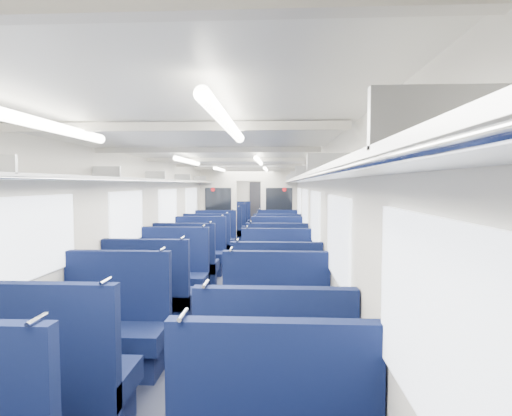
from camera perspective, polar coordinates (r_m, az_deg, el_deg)
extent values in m
cube|color=black|center=(9.19, -2.35, -8.69)|extent=(2.80, 18.00, 0.01)
cube|color=silver|center=(9.00, -2.39, 6.11)|extent=(2.80, 18.00, 0.01)
cube|color=beige|center=(9.25, -11.03, -1.31)|extent=(0.02, 18.00, 2.35)
cube|color=black|center=(9.35, -10.89, -6.35)|extent=(0.03, 17.90, 0.70)
cube|color=beige|center=(8.99, 6.55, -1.40)|extent=(0.02, 18.00, 2.35)
cube|color=black|center=(9.10, 6.42, -6.59)|extent=(0.03, 17.90, 0.70)
cube|color=beige|center=(17.98, 0.34, 0.95)|extent=(2.80, 0.02, 2.35)
cube|color=#B2B5BA|center=(9.18, -10.00, 3.63)|extent=(0.34, 17.40, 0.04)
cylinder|color=silver|center=(9.14, -8.90, 3.52)|extent=(0.02, 17.40, 0.02)
cube|color=#B2B5BA|center=(5.36, -19.72, 4.64)|extent=(0.34, 0.03, 0.14)
cube|color=#B2B5BA|center=(7.25, -13.58, 4.33)|extent=(0.34, 0.03, 0.14)
cube|color=#B2B5BA|center=(9.18, -10.00, 4.13)|extent=(0.34, 0.03, 0.14)
cube|color=#B2B5BA|center=(11.14, -7.68, 3.99)|extent=(0.34, 0.03, 0.14)
cube|color=#B2B5BA|center=(13.11, -6.05, 3.89)|extent=(0.34, 0.03, 0.14)
cube|color=#B2B5BA|center=(15.09, -4.85, 3.82)|extent=(0.34, 0.03, 0.14)
cube|color=#B2B5BA|center=(17.07, -3.92, 3.76)|extent=(0.34, 0.03, 0.14)
cube|color=#B2B5BA|center=(8.95, 5.43, 3.68)|extent=(0.34, 17.40, 0.04)
cylinder|color=silver|center=(8.95, 4.27, 3.56)|extent=(0.02, 17.40, 0.02)
cube|color=#B2B5BA|center=(1.03, 24.62, 11.12)|extent=(0.34, 0.03, 0.14)
cube|color=#B2B5BA|center=(2.97, 10.25, 6.03)|extent=(0.34, 0.03, 0.14)
cube|color=#B2B5BA|center=(4.96, 7.35, 4.93)|extent=(0.34, 0.03, 0.14)
cube|color=#B2B5BA|center=(6.96, 6.12, 4.45)|extent=(0.34, 0.03, 0.14)
cube|color=#B2B5BA|center=(8.96, 5.43, 4.19)|extent=(0.34, 0.03, 0.14)
cube|color=#B2B5BA|center=(10.95, 5.00, 4.02)|extent=(0.34, 0.03, 0.14)
cube|color=#B2B5BA|center=(12.95, 4.70, 3.91)|extent=(0.34, 0.03, 0.14)
cube|color=#B2B5BA|center=(14.95, 4.48, 3.82)|extent=(0.34, 0.03, 0.14)
cube|color=#B2B5BA|center=(16.95, 4.31, 3.76)|extent=(0.34, 0.03, 0.14)
cube|color=white|center=(4.39, -27.58, -3.44)|extent=(0.02, 1.30, 0.75)
cube|color=white|center=(6.46, -17.15, -1.17)|extent=(0.02, 1.30, 0.75)
cube|color=white|center=(8.65, -11.89, -0.01)|extent=(0.02, 1.30, 0.75)
cube|color=white|center=(10.89, -8.77, 0.69)|extent=(0.02, 1.30, 0.75)
cube|color=white|center=(13.64, -6.36, 1.22)|extent=(0.02, 1.30, 0.75)
cube|color=white|center=(15.91, -5.01, 1.52)|extent=(0.02, 1.30, 0.75)
cube|color=white|center=(1.62, 22.80, -14.44)|extent=(0.02, 1.30, 0.75)
cube|color=white|center=(3.82, 11.04, -4.08)|extent=(0.02, 1.30, 0.75)
cube|color=white|center=(6.09, 8.04, -1.32)|extent=(0.02, 1.30, 0.75)
cube|color=white|center=(8.38, 6.67, -0.06)|extent=(0.02, 1.30, 0.75)
cube|color=white|center=(10.67, 5.89, 0.66)|extent=(0.02, 1.30, 0.75)
cube|color=white|center=(13.47, 5.30, 1.20)|extent=(0.02, 1.30, 0.75)
cube|color=white|center=(15.76, 4.98, 1.50)|extent=(0.02, 1.30, 0.75)
cube|color=beige|center=(3.09, -13.16, 10.72)|extent=(2.70, 0.06, 0.06)
cube|color=beige|center=(5.04, -6.74, 7.87)|extent=(2.70, 0.06, 0.06)
cube|color=beige|center=(7.01, -3.95, 6.58)|extent=(2.70, 0.06, 0.06)
cube|color=beige|center=(9.00, -2.39, 5.86)|extent=(2.70, 0.06, 0.06)
cube|color=beige|center=(10.99, -1.40, 5.39)|extent=(2.70, 0.06, 0.06)
cube|color=beige|center=(12.98, -0.71, 5.07)|extent=(2.70, 0.06, 0.06)
cube|color=beige|center=(14.98, -0.21, 4.83)|extent=(2.70, 0.06, 0.06)
cube|color=beige|center=(16.97, 0.18, 4.64)|extent=(2.70, 0.06, 0.06)
cylinder|color=white|center=(2.84, -26.95, 10.11)|extent=(0.07, 1.60, 0.07)
cylinder|color=white|center=(6.61, -9.25, 6.32)|extent=(0.07, 1.60, 0.07)
cylinder|color=white|center=(10.05, -4.98, 5.29)|extent=(0.07, 1.60, 0.07)
cylinder|color=white|center=(14.52, -2.49, 4.68)|extent=(0.07, 1.60, 0.07)
cylinder|color=white|center=(2.49, -3.98, 11.47)|extent=(0.07, 1.60, 0.07)
cylinder|color=white|center=(6.46, 0.39, 6.43)|extent=(0.07, 1.60, 0.07)
cylinder|color=white|center=(9.96, 1.33, 5.32)|extent=(0.07, 1.60, 0.07)
cylinder|color=white|center=(14.45, 1.87, 4.68)|extent=(0.07, 1.60, 0.07)
cube|color=black|center=(17.93, 0.33, 0.38)|extent=(0.75, 0.06, 2.00)
cube|color=beige|center=(12.12, -5.14, -0.19)|extent=(1.05, 0.08, 2.35)
cube|color=black|center=(12.05, -5.18, 0.86)|extent=(0.76, 0.02, 0.80)
cylinder|color=red|center=(12.06, -5.90, 2.52)|extent=(0.12, 0.01, 0.12)
cube|color=beige|center=(11.99, 3.16, -0.22)|extent=(1.05, 0.08, 2.35)
cube|color=black|center=(11.93, 3.17, 0.85)|extent=(0.76, 0.02, 0.80)
cylinder|color=red|center=(11.92, 3.89, 2.52)|extent=(0.12, 0.01, 0.12)
cube|color=beige|center=(12.00, -1.02, 4.57)|extent=(0.70, 0.08, 0.35)
cylinder|color=silver|center=(2.43, -27.73, -13.28)|extent=(0.02, 0.17, 0.02)
cylinder|color=silver|center=(2.27, -9.94, -14.16)|extent=(0.02, 0.17, 0.02)
cube|color=#0C153B|center=(3.82, -25.09, -20.57)|extent=(1.11, 0.58, 0.19)
cube|color=black|center=(3.92, -24.99, -23.77)|extent=(1.02, 0.47, 0.29)
cube|color=#0C153B|center=(3.53, -27.10, -18.51)|extent=(1.11, 0.11, 1.19)
cylinder|color=silver|center=(3.15, -19.86, -9.33)|extent=(0.02, 0.17, 0.02)
cube|color=#0C153B|center=(3.38, 2.60, -23.46)|extent=(1.11, 0.58, 0.19)
cube|color=#0C153B|center=(3.07, 2.57, -21.60)|extent=(1.11, 0.11, 1.19)
cylinder|color=silver|center=(2.91, -6.89, -10.21)|extent=(0.02, 0.17, 0.02)
cube|color=#0C153B|center=(4.62, -19.28, -16.17)|extent=(1.11, 0.58, 0.19)
cube|color=black|center=(4.70, -19.22, -18.92)|extent=(1.02, 0.47, 0.29)
cube|color=#0C153B|center=(4.76, -18.21, -12.63)|extent=(1.11, 0.11, 1.19)
cylinder|color=silver|center=(4.48, -12.69, -5.50)|extent=(0.02, 0.17, 0.02)
cube|color=#0C153B|center=(4.35, 2.72, -17.21)|extent=(1.11, 0.58, 0.19)
cube|color=black|center=(4.44, 2.71, -20.09)|extent=(1.02, 0.47, 0.29)
cube|color=#0C153B|center=(4.51, 2.74, -13.38)|extent=(1.11, 0.11, 1.19)
cylinder|color=silver|center=(4.40, -3.43, -5.59)|extent=(0.02, 0.17, 0.02)
cube|color=#0C153B|center=(5.87, -13.98, -11.85)|extent=(1.11, 0.58, 0.19)
cube|color=black|center=(5.94, -13.95, -14.07)|extent=(1.02, 0.47, 0.29)
cube|color=#0C153B|center=(5.60, -14.74, -10.17)|extent=(1.11, 0.11, 1.19)
cylinder|color=silver|center=(5.36, -10.02, -4.03)|extent=(0.02, 0.17, 0.02)
cube|color=#0C153B|center=(5.46, 2.79, -12.92)|extent=(1.11, 0.58, 0.19)
cube|color=black|center=(5.53, 2.78, -15.29)|extent=(1.02, 0.47, 0.29)
cube|color=#0C153B|center=(5.17, 2.78, -11.18)|extent=(1.11, 0.11, 1.19)
cylinder|color=silver|center=(5.08, -2.55, -4.39)|extent=(0.02, 0.17, 0.02)
cube|color=#0C153B|center=(6.84, -11.42, -9.66)|extent=(1.11, 0.58, 0.19)
cube|color=black|center=(6.90, -11.39, -11.59)|extent=(1.02, 0.47, 0.29)
cube|color=#0C153B|center=(7.02, -10.95, -7.38)|extent=(1.11, 0.11, 1.19)
cylinder|color=silver|center=(6.83, -7.16, -2.44)|extent=(0.02, 0.17, 0.02)
cube|color=#0C153B|center=(6.51, 2.83, -10.27)|extent=(1.11, 0.58, 0.19)
cube|color=black|center=(6.57, 2.83, -12.29)|extent=(1.02, 0.47, 0.29)
cube|color=#0C153B|center=(6.69, 2.85, -7.85)|extent=(1.11, 0.11, 1.19)
cylinder|color=silver|center=(6.62, -1.23, -2.60)|extent=(0.02, 0.17, 0.02)
cube|color=#0C153B|center=(7.93, -9.33, -7.85)|extent=(1.11, 0.58, 0.19)
cube|color=black|center=(7.98, -9.32, -9.53)|extent=(1.02, 0.47, 0.29)
cube|color=#0C153B|center=(7.65, -9.74, -6.48)|extent=(1.11, 0.11, 1.19)
cylinder|color=silver|center=(7.49, -6.25, -1.93)|extent=(0.02, 0.17, 0.02)
cube|color=#0C153B|center=(7.84, 2.87, -7.92)|extent=(1.11, 0.58, 0.19)
cube|color=black|center=(7.89, 2.87, -9.62)|extent=(1.02, 0.47, 0.29)
cube|color=#0C153B|center=(7.57, 2.87, -6.55)|extent=(1.11, 0.11, 1.19)
cylinder|color=silver|center=(7.50, -0.72, -1.90)|extent=(0.02, 0.17, 0.02)
cube|color=#0C153B|center=(8.96, -7.85, -6.54)|extent=(1.11, 0.58, 0.19)
cube|color=black|center=(9.01, -7.84, -8.04)|extent=(1.02, 0.47, 0.29)
cube|color=#0C153B|center=(9.16, -7.58, -4.86)|extent=(1.11, 0.11, 1.19)
cylinder|color=silver|center=(9.02, -4.66, -1.04)|extent=(0.02, 0.17, 0.02)
cube|color=#0C153B|center=(8.83, 2.89, -6.66)|extent=(1.11, 0.58, 0.19)
cube|color=black|center=(8.87, 2.89, -8.18)|extent=(1.02, 0.47, 0.29)
cube|color=#0C153B|center=(9.02, 2.90, -4.95)|extent=(1.11, 0.11, 1.19)
cylinder|color=silver|center=(8.97, -0.10, -1.05)|extent=(0.02, 0.17, 0.02)
cube|color=#0C153B|center=(10.23, -6.46, -5.30)|extent=(1.11, 0.58, 0.19)
cube|color=black|center=(10.27, -6.45, -6.62)|extent=(1.02, 0.47, 0.29)
cube|color=#0C153B|center=(9.97, -6.70, -4.19)|extent=(1.11, 0.11, 1.19)
cylinder|color=silver|center=(9.84, -4.01, -0.68)|extent=(0.02, 0.17, 0.02)
cube|color=#0C153B|center=(10.11, 2.91, -5.39)|extent=(1.11, 0.58, 0.19)
cube|color=black|center=(10.15, 2.91, -6.72)|extent=(1.02, 0.47, 0.29)
cube|color=#0C153B|center=(9.84, 2.92, -4.26)|extent=(1.11, 0.11, 1.19)
cylinder|color=silver|center=(9.79, 0.16, -0.69)|extent=(0.02, 0.17, 0.02)
cube|color=#0C153B|center=(11.08, -5.72, -4.64)|extent=(1.11, 0.58, 0.19)
cube|color=black|center=(11.11, -5.72, -5.86)|extent=(1.02, 0.47, 0.29)
cube|color=#0C153B|center=(11.28, -5.54, -3.31)|extent=(1.11, 0.11, 1.19)
cylinder|color=silver|center=(11.17, -3.17, -0.20)|extent=(0.02, 0.17, 0.02)
cube|color=#0C153B|center=(11.15, 2.93, -4.58)|extent=(1.11, 0.58, 0.19)
cube|color=black|center=(11.18, 2.92, -5.79)|extent=(1.02, 0.47, 0.29)
cube|color=#0C153B|center=(11.36, 2.93, -3.25)|extent=(1.11, 0.11, 1.19)
cylinder|color=silver|center=(11.31, 0.55, -0.15)|extent=(0.02, 0.17, 0.02)
cube|color=#0C153B|center=(13.23, -4.27, -3.34)|extent=(1.11, 0.58, 0.19)
cube|color=black|center=(13.26, -4.27, -4.37)|extent=(1.02, 0.47, 0.29)
cube|color=#0C153B|center=(12.97, -4.41, -2.44)|extent=(1.11, 0.11, 1.19)
cylinder|color=silver|center=(12.87, -2.34, 0.26)|extent=(0.02, 0.17, 0.02)
cube|color=#0C153B|center=(13.24, 2.95, -3.33)|extent=(1.11, 0.58, 0.19)
cube|color=black|center=(13.27, 2.94, -4.36)|extent=(1.02, 0.47, 0.29)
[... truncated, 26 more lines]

